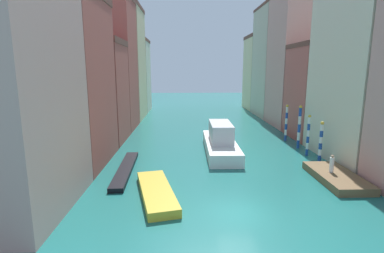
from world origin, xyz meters
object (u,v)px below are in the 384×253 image
(mooring_pole_0, at_px, (321,141))
(mooring_pole_3, at_px, (286,122))
(mooring_pole_2, at_px, (299,126))
(vaporetto_white, at_px, (220,142))
(person_on_dock, at_px, (332,164))
(mooring_pole_1, at_px, (308,135))
(waterfront_dock, at_px, (336,177))
(gondola_black, at_px, (125,169))
(motorboat_0, at_px, (156,192))

(mooring_pole_0, distance_m, mooring_pole_3, 9.01)
(mooring_pole_2, height_order, vaporetto_white, mooring_pole_2)
(mooring_pole_0, xyz_separation_m, vaporetto_white, (-9.80, 3.74, -0.91))
(person_on_dock, height_order, mooring_pole_3, mooring_pole_3)
(mooring_pole_1, xyz_separation_m, mooring_pole_2, (0.17, 2.98, 0.34))
(mooring_pole_2, relative_size, mooring_pole_3, 1.08)
(waterfront_dock, distance_m, mooring_pole_2, 10.85)
(mooring_pole_0, bearing_deg, waterfront_dock, -100.54)
(mooring_pole_0, relative_size, gondola_black, 0.42)
(mooring_pole_1, relative_size, vaporetto_white, 0.38)
(mooring_pole_3, height_order, motorboat_0, mooring_pole_3)
(waterfront_dock, distance_m, mooring_pole_0, 5.77)
(mooring_pole_0, bearing_deg, person_on_dock, -104.80)
(person_on_dock, distance_m, mooring_pole_1, 7.39)
(mooring_pole_0, xyz_separation_m, gondola_black, (-19.45, -2.49, -1.95))
(vaporetto_white, height_order, motorboat_0, vaporetto_white)
(mooring_pole_1, xyz_separation_m, vaporetto_white, (-9.41, 1.54, -1.08))
(gondola_black, bearing_deg, mooring_pole_2, 21.77)
(waterfront_dock, height_order, motorboat_0, waterfront_dock)
(vaporetto_white, distance_m, motorboat_0, 13.38)
(waterfront_dock, height_order, vaporetto_white, vaporetto_white)
(vaporetto_white, bearing_deg, gondola_black, -147.14)
(waterfront_dock, height_order, mooring_pole_1, mooring_pole_1)
(waterfront_dock, xyz_separation_m, mooring_pole_0, (1.00, 5.38, 1.83))
(mooring_pole_3, relative_size, gondola_black, 0.48)
(mooring_pole_1, height_order, vaporetto_white, mooring_pole_1)
(waterfront_dock, height_order, mooring_pole_0, mooring_pole_0)
(mooring_pole_1, distance_m, gondola_black, 19.74)
(waterfront_dock, relative_size, mooring_pole_0, 1.61)
(waterfront_dock, relative_size, gondola_black, 0.67)
(mooring_pole_1, bearing_deg, mooring_pole_3, 90.58)
(gondola_black, distance_m, motorboat_0, 6.49)
(mooring_pole_1, relative_size, mooring_pole_2, 0.87)
(mooring_pole_0, distance_m, mooring_pole_2, 5.22)
(person_on_dock, relative_size, mooring_pole_0, 0.37)
(waterfront_dock, relative_size, mooring_pole_3, 1.40)
(person_on_dock, relative_size, motorboat_0, 0.20)
(mooring_pole_3, relative_size, motorboat_0, 0.61)
(mooring_pole_3, bearing_deg, mooring_pole_2, -86.48)
(motorboat_0, bearing_deg, mooring_pole_1, 33.15)
(person_on_dock, xyz_separation_m, mooring_pole_2, (1.11, 10.25, 1.29))
(waterfront_dock, bearing_deg, mooring_pole_0, 79.46)
(gondola_black, relative_size, motorboat_0, 1.27)
(gondola_black, bearing_deg, mooring_pole_1, 13.84)
(waterfront_dock, relative_size, vaporetto_white, 0.57)
(mooring_pole_1, bearing_deg, waterfront_dock, -94.58)
(person_on_dock, bearing_deg, vaporetto_white, 133.85)
(vaporetto_white, bearing_deg, mooring_pole_3, 29.32)
(gondola_black, xyz_separation_m, motorboat_0, (3.37, -5.55, 0.11))
(gondola_black, bearing_deg, vaporetto_white, 32.86)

